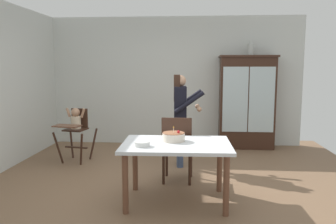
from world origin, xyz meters
The scene contains 10 objects.
ground_plane centered at (0.00, 0.00, 0.00)m, with size 6.24×6.24×0.00m, color brown.
wall_back centered at (0.00, 2.63, 1.35)m, with size 5.32×0.06×2.70m, color silver.
china_cabinet centered at (1.49, 2.37, 0.95)m, with size 1.15×0.48×1.89m.
ceramic_vase centered at (1.54, 2.37, 2.00)m, with size 0.13×0.13×0.27m.
high_chair_with_toddler centered at (-1.64, 1.10, 0.65)m, with size 0.66×0.76×0.95m.
adult_person centered at (0.20, 0.97, 0.97)m, with size 0.52×0.50×1.53m.
dining_table centered at (0.21, -0.56, 0.64)m, with size 1.33×0.96×0.74m.
birthday_cake centered at (0.17, -0.45, 0.79)m, with size 0.28×0.28×0.19m.
serving_bowl centered at (-0.18, -0.75, 0.77)m, with size 0.18×0.18×0.06m, color silver.
dining_chair_far_side centered at (0.19, 0.12, 0.56)m, with size 0.46×0.46×0.96m.
Camera 1 is at (0.42, -4.55, 1.66)m, focal length 35.98 mm.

